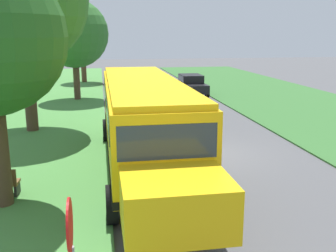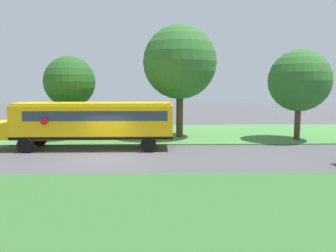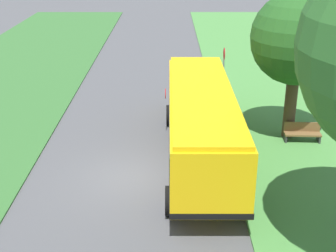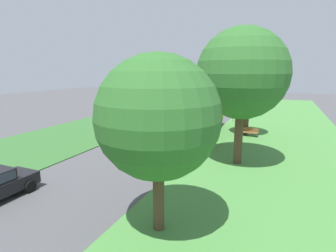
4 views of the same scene
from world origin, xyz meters
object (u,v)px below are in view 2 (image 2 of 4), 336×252
Objects in this scene: oak_tree_beside_bus at (70,81)px; oak_tree_roadside_mid at (181,61)px; park_bench at (81,133)px; oak_tree_far_end at (300,81)px; school_bus at (90,121)px.

oak_tree_roadside_mid reaches higher than oak_tree_beside_bus.
oak_tree_beside_bus is 4.08× the size of park_bench.
oak_tree_beside_bus is 17.95m from oak_tree_far_end.
school_bus reaches higher than park_bench.
park_bench is at bearing -158.85° from school_bus.
oak_tree_roadside_mid reaches higher than oak_tree_far_end.
oak_tree_beside_bus reaches higher than park_bench.
oak_tree_far_end is (-3.05, 15.49, 2.75)m from school_bus.
school_bus is at bearing -54.35° from oak_tree_roadside_mid.
oak_tree_roadside_mid reaches higher than school_bus.
oak_tree_far_end is at bearing 101.12° from school_bus.
oak_tree_beside_bus is at bearing -94.03° from oak_tree_far_end.
oak_tree_beside_bus is 4.25m from park_bench.
oak_tree_roadside_mid is at bearing -99.76° from oak_tree_far_end.
school_bus is 7.66× the size of park_bench.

